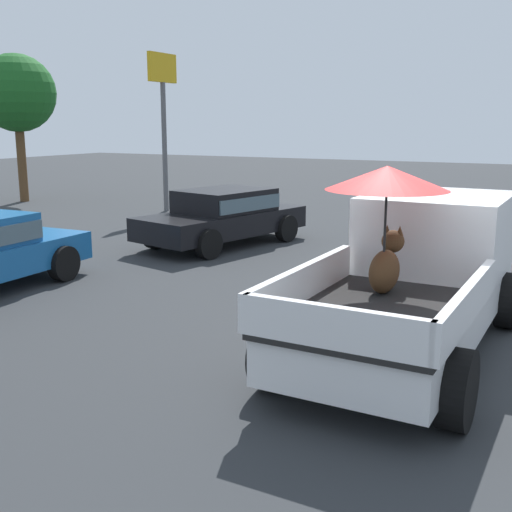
% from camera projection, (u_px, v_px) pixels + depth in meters
% --- Properties ---
extents(ground_plane, '(80.00, 80.00, 0.00)m').
position_uv_depth(ground_plane, '(405.00, 354.00, 8.08)').
color(ground_plane, '#2D3033').
extents(pickup_truck_main, '(5.09, 2.33, 2.40)m').
position_uv_depth(pickup_truck_main, '(417.00, 271.00, 8.27)').
color(pickup_truck_main, black).
rests_on(pickup_truck_main, ground).
extents(parked_sedan_near, '(4.59, 2.70, 1.33)m').
position_uv_depth(parked_sedan_near, '(224.00, 214.00, 15.08)').
color(parked_sedan_near, black).
rests_on(parked_sedan_near, ground).
extents(motel_sign, '(1.40, 0.16, 5.03)m').
position_uv_depth(motel_sign, '(163.00, 101.00, 20.29)').
color(motel_sign, '#59595B').
rests_on(motel_sign, ground).
extents(tree_by_lot, '(2.77, 2.77, 5.30)m').
position_uv_depth(tree_by_lot, '(17.00, 94.00, 22.77)').
color(tree_by_lot, brown).
rests_on(tree_by_lot, ground).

